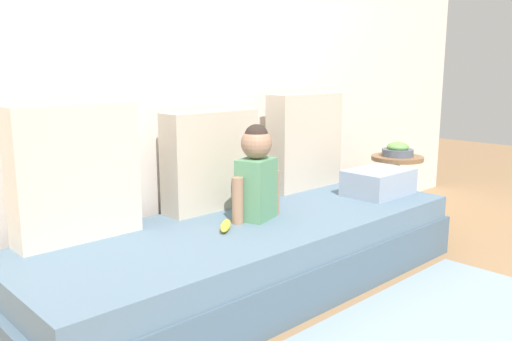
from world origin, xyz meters
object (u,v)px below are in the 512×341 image
at_px(side_table, 397,172).
at_px(fruit_bowl, 398,150).
at_px(toddler, 256,173).
at_px(throw_pillow_center, 211,160).
at_px(banana, 226,226).
at_px(folded_blanket, 379,182).
at_px(throw_pillow_right, 305,141).
at_px(couch, 253,255).
at_px(throw_pillow_left, 75,173).

height_order(side_table, fruit_bowl, fruit_bowl).
height_order(toddler, side_table, toddler).
distance_m(throw_pillow_center, banana, 0.46).
relative_size(folded_blanket, fruit_bowl, 1.85).
relative_size(throw_pillow_right, side_table, 1.22).
relative_size(throw_pillow_center, fruit_bowl, 2.48).
relative_size(couch, side_table, 4.98).
xyz_separation_m(couch, toddler, (0.04, 0.02, 0.41)).
bearing_deg(fruit_bowl, throw_pillow_left, 175.31).
distance_m(throw_pillow_left, side_table, 2.29).
height_order(toddler, banana, toddler).
height_order(toddler, folded_blanket, toddler).
xyz_separation_m(banana, fruit_bowl, (1.71, 0.16, 0.15)).
height_order(throw_pillow_center, throw_pillow_right, throw_pillow_right).
bearing_deg(toddler, banana, -170.09).
relative_size(side_table, fruit_bowl, 2.23).
height_order(throw_pillow_center, side_table, throw_pillow_center).
xyz_separation_m(couch, folded_blanket, (0.92, -0.11, 0.25)).
distance_m(couch, throw_pillow_right, 0.94).
bearing_deg(throw_pillow_center, side_table, -6.97).
bearing_deg(side_table, toddler, -175.31).
relative_size(throw_pillow_right, banana, 3.45).
bearing_deg(throw_pillow_center, banana, -119.09).
relative_size(throw_pillow_left, throw_pillow_center, 1.11).
distance_m(side_table, fruit_bowl, 0.16).
height_order(throw_pillow_left, toddler, throw_pillow_left).
height_order(throw_pillow_center, toddler, throw_pillow_center).
distance_m(throw_pillow_left, folded_blanket, 1.73).
relative_size(toddler, fruit_bowl, 2.19).
bearing_deg(fruit_bowl, toddler, -175.31).
xyz_separation_m(throw_pillow_center, throw_pillow_right, (0.74, 0.00, 0.03)).
bearing_deg(throw_pillow_left, folded_blanket, -14.57).
xyz_separation_m(throw_pillow_center, side_table, (1.52, -0.19, -0.24)).
xyz_separation_m(throw_pillow_left, toddler, (0.79, -0.31, -0.07)).
height_order(folded_blanket, fruit_bowl, fruit_bowl).
bearing_deg(banana, folded_blanket, -4.37).
bearing_deg(side_table, fruit_bowl, 172.87).
xyz_separation_m(throw_pillow_left, fruit_bowl, (2.26, -0.19, -0.12)).
bearing_deg(banana, couch, 6.30).
distance_m(banana, folded_blanket, 1.12).
distance_m(toddler, fruit_bowl, 1.48).
height_order(throw_pillow_left, side_table, throw_pillow_left).
distance_m(toddler, banana, 0.32).
relative_size(throw_pillow_left, toddler, 1.25).
xyz_separation_m(throw_pillow_left, banana, (0.55, -0.35, -0.28)).
relative_size(couch, folded_blanket, 6.00).
distance_m(throw_pillow_right, folded_blanket, 0.52).
distance_m(couch, side_table, 1.53).
xyz_separation_m(couch, throw_pillow_center, (0.00, 0.33, 0.44)).
distance_m(couch, throw_pillow_left, 0.94).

